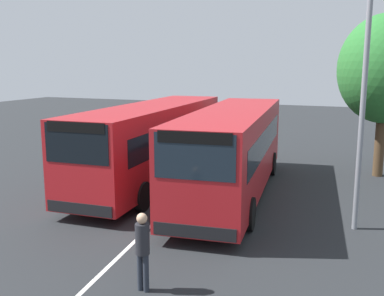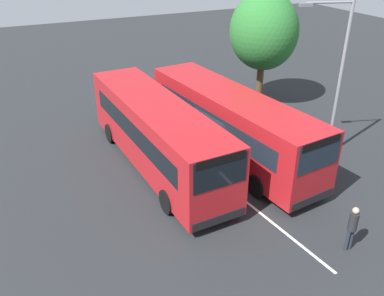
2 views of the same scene
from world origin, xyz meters
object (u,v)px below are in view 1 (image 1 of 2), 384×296
bus_far_left (152,140)px  bus_center_left (233,148)px  street_lamp (356,86)px  pedestrian (142,245)px

bus_far_left → bus_center_left: (0.51, 3.69, 0.00)m
bus_far_left → street_lamp: (2.57, 8.04, 2.56)m
bus_center_left → pedestrian: 8.02m
bus_far_left → bus_center_left: same height
bus_far_left → pedestrian: 9.42m
street_lamp → bus_center_left: bearing=-7.5°
bus_far_left → street_lamp: 8.82m
bus_far_left → pedestrian: bus_far_left is taller
bus_far_left → street_lamp: street_lamp is taller
bus_center_left → street_lamp: bearing=58.3°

